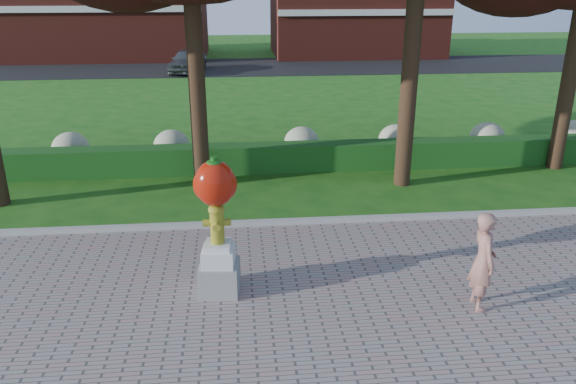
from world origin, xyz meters
name	(u,v)px	position (x,y,z in m)	size (l,w,h in m)	color
ground	(298,294)	(0.00, 0.00, 0.00)	(100.00, 100.00, 0.00)	#1C5715
curb	(284,223)	(0.00, 3.00, 0.07)	(40.00, 0.18, 0.15)	#ADADA5
lawn_hedge	(272,158)	(0.00, 7.00, 0.40)	(24.00, 0.70, 0.80)	#164E19
hydrangea_row	(288,143)	(0.57, 8.00, 0.55)	(20.10, 1.10, 0.99)	#ADB68B
street	(250,67)	(0.00, 28.00, 0.01)	(50.00, 8.00, 0.02)	black
building_left	(105,6)	(-10.00, 34.00, 3.50)	(14.00, 8.00, 7.00)	maroon
building_right	(355,9)	(8.00, 34.00, 3.20)	(12.00, 8.00, 6.40)	maroon
hydrant_sculpture	(217,223)	(-1.41, 0.16, 1.39)	(0.75, 0.75, 2.54)	gray
woman	(483,261)	(3.02, -0.75, 0.91)	(0.63, 0.42, 1.74)	#AB7262
parked_car	(187,60)	(-3.80, 26.05, 0.71)	(1.63, 4.05, 1.38)	#45494D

